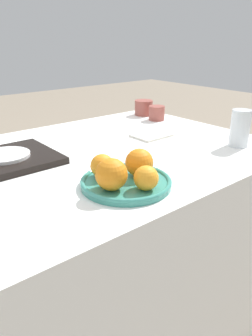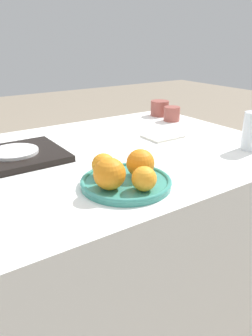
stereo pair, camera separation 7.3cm
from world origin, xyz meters
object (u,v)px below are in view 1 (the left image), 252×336
object	(u,v)px
orange_2	(139,163)
orange_1	(102,166)
orange_0	(146,178)
water_glass	(240,128)
cup_0	(157,113)
orange_3	(111,174)
napkin	(151,135)
fruit_platter	(126,182)
side_plate	(5,155)
serving_tray	(6,160)
cup_1	(144,108)

from	to	relation	value
orange_2	orange_1	bearing A→B (deg)	144.65
orange_0	water_glass	distance (m)	0.52
orange_0	cup_0	distance (m)	0.77
orange_0	orange_3	world-z (taller)	orange_3
orange_0	napkin	size ratio (longest dim) A/B	0.44
fruit_platter	side_plate	bearing A→B (deg)	116.41
cup_0	serving_tray	bearing A→B (deg)	-172.13
cup_0	water_glass	bearing A→B (deg)	-95.93
fruit_platter	orange_0	size ratio (longest dim) A/B	3.88
cup_1	napkin	size ratio (longest dim) A/B	0.63
side_plate	cup_1	world-z (taller)	cup_1
fruit_platter	orange_2	distance (m)	0.06
water_glass	cup_0	distance (m)	0.46
orange_2	side_plate	xyz separation A→B (m)	(-0.23, 0.36, -0.03)
orange_3	orange_0	bearing A→B (deg)	-40.05
fruit_platter	orange_0	world-z (taller)	orange_0
serving_tray	side_plate	bearing A→B (deg)	0.00
orange_2	cup_0	xyz separation A→B (m)	(0.52, 0.46, -0.02)
orange_0	orange_3	size ratio (longest dim) A/B	0.77
fruit_platter	cup_1	size ratio (longest dim) A/B	2.71
orange_0	orange_1	size ratio (longest dim) A/B	0.97
orange_3	orange_2	bearing A→B (deg)	10.52
water_glass	fruit_platter	bearing A→B (deg)	-179.41
fruit_platter	orange_1	distance (m)	0.08
fruit_platter	cup_1	distance (m)	0.82
orange_2	napkin	world-z (taller)	orange_2
cup_0	cup_1	size ratio (longest dim) A/B	0.83
cup_0	fruit_platter	bearing A→B (deg)	-140.64
orange_1	water_glass	bearing A→B (deg)	-5.69
orange_1	cup_1	size ratio (longest dim) A/B	0.72
orange_3	serving_tray	xyz separation A→B (m)	(-0.12, 0.38, -0.04)
orange_0	cup_1	xyz separation A→B (m)	(0.58, 0.65, -0.01)
orange_1	serving_tray	world-z (taller)	orange_1
cup_1	side_plate	bearing A→B (deg)	-164.17
orange_0	napkin	world-z (taller)	orange_0
orange_1	orange_2	size ratio (longest dim) A/B	0.84
orange_1	water_glass	size ratio (longest dim) A/B	0.49
orange_0	cup_1	distance (m)	0.87
water_glass	side_plate	world-z (taller)	water_glass
fruit_platter	orange_2	xyz separation A→B (m)	(0.05, 0.00, 0.04)
orange_3	serving_tray	distance (m)	0.40
fruit_platter	serving_tray	xyz separation A→B (m)	(-0.18, 0.36, -0.00)
orange_3	water_glass	xyz separation A→B (m)	(0.57, 0.02, 0.01)
cup_1	napkin	world-z (taller)	cup_1
cup_0	cup_1	xyz separation A→B (m)	(0.02, 0.11, 0.00)
orange_3	water_glass	size ratio (longest dim) A/B	0.62
orange_0	orange_1	xyz separation A→B (m)	(-0.04, 0.13, 0.00)
fruit_platter	water_glass	world-z (taller)	water_glass
side_plate	orange_0	bearing A→B (deg)	-66.84
orange_2	napkin	xyz separation A→B (m)	(0.31, 0.28, -0.05)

